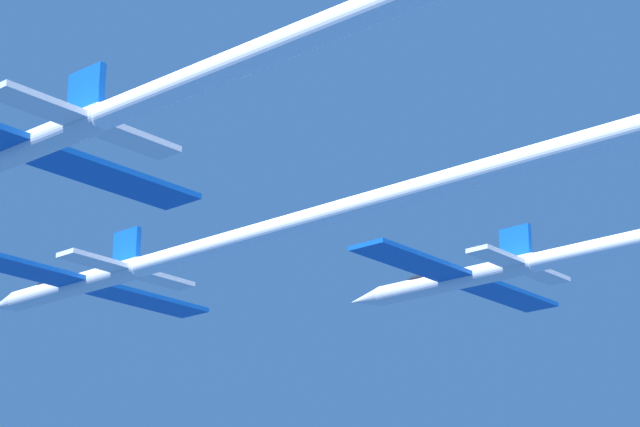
# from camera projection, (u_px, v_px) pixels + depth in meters

# --- Properties ---
(jet_lead) EXTENTS (18.72, 75.89, 3.10)m
(jet_lead) POSITION_uv_depth(u_px,v_px,m) (399.00, 194.00, 61.16)
(jet_lead) COLOR silver
(jet_left_wing) EXTENTS (18.72, 64.20, 3.10)m
(jet_left_wing) POSITION_uv_depth(u_px,v_px,m) (355.00, 16.00, 43.74)
(jet_left_wing) COLOR silver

